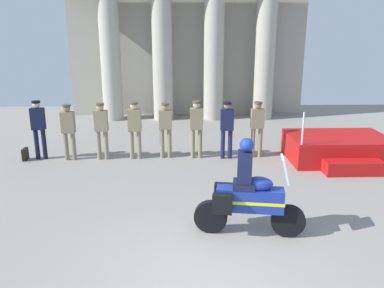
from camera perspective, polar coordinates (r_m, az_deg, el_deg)
The scene contains 13 objects.
ground_plane at distance 6.61m, azimuth 2.57°, elevation -18.61°, with size 28.91×28.91×0.00m, color gray.
colonnade_backdrop at distance 17.38m, azimuth -0.60°, elevation 14.97°, with size 10.29×1.68×6.60m.
reviewing_stand at distance 12.45m, azimuth 20.23°, elevation -0.68°, with size 2.86×2.42×1.64m.
officer_in_row_0 at distance 12.51m, azimuth -21.18°, elevation 2.54°, with size 0.38×0.24×1.76m.
officer_in_row_1 at distance 12.17m, azimuth -17.34°, elevation 2.26°, with size 0.38×0.24×1.67m.
officer_in_row_2 at distance 11.96m, azimuth -12.89°, elevation 2.45°, with size 0.38×0.24×1.70m.
officer_in_row_3 at distance 11.83m, azimuth -8.22°, elevation 2.61°, with size 0.38×0.24×1.72m.
officer_in_row_4 at distance 11.84m, azimuth -3.83°, elevation 2.63°, with size 0.38×0.24×1.67m.
officer_in_row_5 at distance 11.79m, azimuth 0.64°, elevation 2.79°, with size 0.38×0.24×1.74m.
officer_in_row_6 at distance 11.77m, azimuth 5.03°, elevation 2.64°, with size 0.38×0.24×1.71m.
officer_in_row_7 at distance 12.02m, azimuth 9.35°, elevation 2.75°, with size 0.38×0.24×1.70m.
motorcycle_with_rider at distance 7.50m, azimuth 7.78°, elevation -7.32°, with size 2.08×0.75×1.90m.
briefcase_on_ground at distance 12.79m, azimuth -22.83°, elevation -1.36°, with size 0.10×0.32×0.36m, color black.
Camera 1 is at (-0.45, -5.40, 3.78)m, focal length 37.15 mm.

